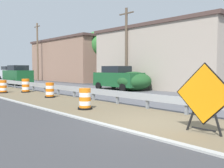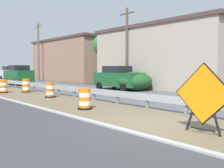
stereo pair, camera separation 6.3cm
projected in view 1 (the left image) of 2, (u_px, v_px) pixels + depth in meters
The scene contains 18 objects.
ground_plane at pixel (148, 123), 8.71m from camera, with size 160.00×160.00×0.00m, color #3D3D3F.
median_dirt_strip at pixel (161, 121), 9.16m from camera, with size 3.78×120.00×0.01m, color #706047.
curb_near_edge at pixel (119, 129), 7.86m from camera, with size 0.20×120.00×0.11m, color #ADADA8.
guardrail_median at pixel (210, 105), 9.48m from camera, with size 0.18×57.76×0.71m.
warning_sign_diamond at pixel (204, 96), 7.32m from camera, with size 0.12×1.79×2.04m.
traffic_barrel_nearest at pixel (85, 100), 11.70m from camera, with size 0.66×0.66×0.95m.
traffic_barrel_close at pixel (50, 91), 16.44m from camera, with size 0.65×0.65×0.95m.
traffic_barrel_mid at pixel (3, 87), 19.49m from camera, with size 0.68×0.68×0.97m.
traffic_barrel_far at pixel (26, 86), 19.98m from camera, with size 0.70×0.70×1.05m.
car_trailing_near_lane at pixel (9, 73), 41.18m from camera, with size 2.05×4.47×2.18m.
car_lead_far_lane at pixel (18, 75), 28.87m from camera, with size 2.16×4.24×2.19m.
car_mid_far_lane at pixel (118, 78), 22.22m from camera, with size 2.20×4.59×2.05m.
roadside_shop_near at pixel (166, 57), 24.60m from camera, with size 6.77×13.91×5.81m.
roadside_shop_far at pixel (75, 60), 39.43m from camera, with size 7.60×15.37×6.19m.
utility_pole_near at pixel (126, 47), 23.81m from camera, with size 0.24×1.80×7.38m.
utility_pole_mid at pixel (38, 51), 38.62m from camera, with size 0.24×1.80×8.57m.
bush_roadside at pixel (134, 81), 21.47m from camera, with size 2.96×2.96×1.59m, color #1E4C23.
tree_roadside at pixel (99, 45), 34.04m from camera, with size 4.00×4.00×6.78m.
Camera 1 is at (-6.55, -5.72, 1.86)m, focal length 41.44 mm.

